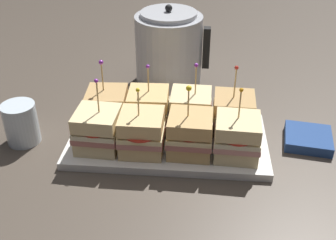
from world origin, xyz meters
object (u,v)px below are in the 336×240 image
at_px(sandwich_front_far_right, 237,137).
at_px(drinking_glass, 21,123).
at_px(sandwich_front_far_left, 98,130).
at_px(sandwich_back_center_left, 149,109).
at_px(napkin_stack, 308,138).
at_px(sandwich_back_center_right, 191,110).
at_px(kettle_steel, 169,48).
at_px(serving_platter, 168,140).
at_px(sandwich_front_center_right, 190,134).
at_px(sandwich_back_far_right, 233,113).
at_px(sandwich_front_center_left, 142,133).
at_px(sandwich_back_far_left, 107,107).

xyz_separation_m(sandwich_front_far_right, drinking_glass, (-0.49, 0.04, -0.01)).
bearing_deg(sandwich_front_far_left, drinking_glass, 170.36).
distance_m(sandwich_back_center_left, napkin_stack, 0.38).
distance_m(sandwich_front_far_left, napkin_stack, 0.48).
height_order(sandwich_front_far_left, sandwich_front_far_right, sandwich_front_far_left).
relative_size(sandwich_back_center_right, kettle_steel, 0.72).
relative_size(serving_platter, sandwich_back_center_left, 2.88).
distance_m(sandwich_back_center_right, napkin_stack, 0.28).
xyz_separation_m(sandwich_front_center_right, sandwich_back_center_right, (-0.00, 0.10, -0.00)).
relative_size(sandwich_back_center_right, napkin_stack, 1.39).
bearing_deg(kettle_steel, sandwich_back_center_right, -74.85).
bearing_deg(sandwich_back_far_right, napkin_stack, -6.25).
height_order(sandwich_back_center_left, sandwich_back_center_right, sandwich_back_center_right).
xyz_separation_m(sandwich_back_center_right, sandwich_back_far_right, (0.10, 0.00, -0.00)).
bearing_deg(sandwich_front_center_left, sandwich_front_center_right, 1.99).
distance_m(sandwich_front_far_right, sandwich_back_far_right, 0.10).
distance_m(kettle_steel, drinking_glass, 0.46).
bearing_deg(kettle_steel, sandwich_front_far_right, -64.77).
height_order(sandwich_back_far_left, sandwich_back_center_left, sandwich_back_far_left).
relative_size(sandwich_back_center_right, drinking_glass, 1.70).
distance_m(sandwich_front_far_right, drinking_glass, 0.49).
distance_m(sandwich_back_center_left, sandwich_back_center_right, 0.10).
xyz_separation_m(sandwich_back_far_left, sandwich_back_center_right, (0.20, -0.00, 0.00)).
xyz_separation_m(sandwich_back_far_left, sandwich_back_far_right, (0.30, -0.00, -0.00)).
xyz_separation_m(serving_platter, sandwich_front_far_right, (0.15, -0.05, 0.05)).
distance_m(sandwich_back_far_right, napkin_stack, 0.18).
bearing_deg(sandwich_back_center_right, sandwich_front_center_right, -88.54).
bearing_deg(sandwich_back_center_right, sandwich_front_center_left, -134.66).
bearing_deg(drinking_glass, sandwich_front_far_right, -4.11).
bearing_deg(sandwich_front_center_right, napkin_stack, 16.37).
xyz_separation_m(sandwich_back_center_left, sandwich_back_center_right, (0.10, 0.00, 0.00)).
bearing_deg(sandwich_front_center_right, sandwich_back_center_right, 91.46).
xyz_separation_m(sandwich_back_far_left, sandwich_back_center_left, (0.10, -0.00, 0.00)).
relative_size(sandwich_back_center_left, sandwich_back_far_right, 0.95).
bearing_deg(serving_platter, drinking_glass, -177.13).
relative_size(sandwich_front_far_right, drinking_glass, 1.63).
distance_m(sandwich_back_far_left, sandwich_back_far_right, 0.30).
bearing_deg(sandwich_back_far_right, sandwich_front_center_right, -134.48).
height_order(sandwich_front_center_left, sandwich_back_center_right, sandwich_back_center_right).
relative_size(sandwich_back_far_right, napkin_stack, 1.38).
height_order(sandwich_front_center_right, sandwich_back_far_right, sandwich_back_far_right).
xyz_separation_m(sandwich_front_center_left, sandwich_back_far_right, (0.20, 0.10, -0.00)).
xyz_separation_m(sandwich_back_far_left, kettle_steel, (0.12, 0.27, 0.04)).
relative_size(sandwich_front_far_left, sandwich_front_center_right, 1.03).
bearing_deg(serving_platter, sandwich_front_center_right, -43.46).
distance_m(sandwich_back_center_right, drinking_glass, 0.39).
distance_m(serving_platter, sandwich_back_center_left, 0.09).
bearing_deg(napkin_stack, sandwich_back_far_right, 173.75).
height_order(sandwich_front_center_left, sandwich_front_center_right, sandwich_front_center_right).
bearing_deg(napkin_stack, sandwich_front_center_right, -163.63).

